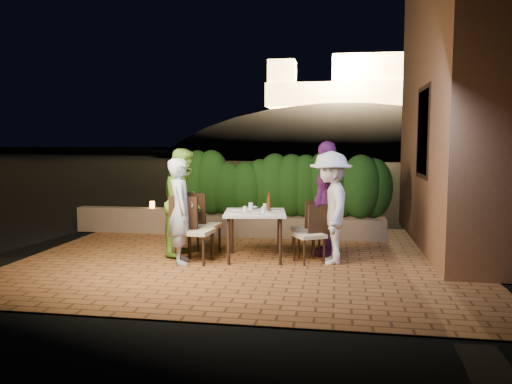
% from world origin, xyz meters
% --- Properties ---
extents(ground, '(400.00, 400.00, 0.00)m').
position_xyz_m(ground, '(0.00, 0.00, -0.02)').
color(ground, black).
rests_on(ground, ground).
extents(terrace_floor, '(7.00, 6.00, 0.15)m').
position_xyz_m(terrace_floor, '(0.00, 0.50, -0.07)').
color(terrace_floor, '#915A2E').
rests_on(terrace_floor, ground).
extents(building_wall, '(1.60, 5.00, 5.00)m').
position_xyz_m(building_wall, '(3.60, 2.00, 2.50)').
color(building_wall, '#925D39').
rests_on(building_wall, ground).
extents(window_pane, '(0.08, 1.00, 1.40)m').
position_xyz_m(window_pane, '(2.82, 1.50, 2.00)').
color(window_pane, black).
rests_on(window_pane, building_wall).
extents(window_frame, '(0.06, 1.15, 1.55)m').
position_xyz_m(window_frame, '(2.81, 1.50, 2.00)').
color(window_frame, black).
rests_on(window_frame, building_wall).
extents(planter, '(4.20, 0.55, 0.40)m').
position_xyz_m(planter, '(0.20, 2.30, 0.20)').
color(planter, '#74604A').
rests_on(planter, ground).
extents(hedge, '(4.00, 0.70, 1.10)m').
position_xyz_m(hedge, '(0.20, 2.30, 0.95)').
color(hedge, '#15370F').
rests_on(hedge, planter).
extents(parapet, '(2.20, 0.30, 0.50)m').
position_xyz_m(parapet, '(-2.80, 2.30, 0.25)').
color(parapet, '#74604A').
rests_on(parapet, ground).
extents(hill, '(52.00, 40.00, 22.00)m').
position_xyz_m(hill, '(2.00, 60.00, -4.00)').
color(hill, black).
rests_on(hill, ground).
extents(fortress, '(26.00, 8.00, 8.00)m').
position_xyz_m(fortress, '(2.00, 60.00, 10.50)').
color(fortress, '#FFCC7A').
rests_on(fortress, hill).
extents(dining_table, '(1.07, 1.07, 0.75)m').
position_xyz_m(dining_table, '(0.11, 0.36, 0.38)').
color(dining_table, white).
rests_on(dining_table, ground).
extents(plate_nw, '(0.24, 0.24, 0.01)m').
position_xyz_m(plate_nw, '(-0.12, 0.14, 0.76)').
color(plate_nw, white).
rests_on(plate_nw, dining_table).
extents(plate_sw, '(0.23, 0.23, 0.01)m').
position_xyz_m(plate_sw, '(-0.21, 0.54, 0.76)').
color(plate_sw, white).
rests_on(plate_sw, dining_table).
extents(plate_ne, '(0.20, 0.20, 0.01)m').
position_xyz_m(plate_ne, '(0.39, 0.18, 0.76)').
color(plate_ne, white).
rests_on(plate_ne, dining_table).
extents(plate_se, '(0.20, 0.20, 0.01)m').
position_xyz_m(plate_se, '(0.39, 0.59, 0.76)').
color(plate_se, white).
rests_on(plate_se, dining_table).
extents(plate_centre, '(0.20, 0.20, 0.01)m').
position_xyz_m(plate_centre, '(0.14, 0.33, 0.76)').
color(plate_centre, white).
rests_on(plate_centre, dining_table).
extents(plate_front, '(0.20, 0.20, 0.01)m').
position_xyz_m(plate_front, '(0.21, 0.05, 0.76)').
color(plate_front, white).
rests_on(plate_front, dining_table).
extents(glass_nw, '(0.06, 0.06, 0.10)m').
position_xyz_m(glass_nw, '(-0.02, 0.20, 0.80)').
color(glass_nw, silver).
rests_on(glass_nw, dining_table).
extents(glass_sw, '(0.07, 0.07, 0.12)m').
position_xyz_m(glass_sw, '(0.01, 0.56, 0.81)').
color(glass_sw, silver).
rests_on(glass_sw, dining_table).
extents(glass_ne, '(0.06, 0.06, 0.10)m').
position_xyz_m(glass_ne, '(0.27, 0.24, 0.80)').
color(glass_ne, silver).
rests_on(glass_ne, dining_table).
extents(glass_se, '(0.06, 0.06, 0.11)m').
position_xyz_m(glass_se, '(0.25, 0.53, 0.81)').
color(glass_se, silver).
rests_on(glass_se, dining_table).
extents(beer_bottle, '(0.06, 0.06, 0.30)m').
position_xyz_m(beer_bottle, '(0.32, 0.45, 0.90)').
color(beer_bottle, '#50290D').
rests_on(beer_bottle, dining_table).
extents(bowl, '(0.17, 0.17, 0.04)m').
position_xyz_m(bowl, '(0.02, 0.68, 0.77)').
color(bowl, white).
rests_on(bowl, dining_table).
extents(chair_left_front, '(0.52, 0.52, 1.01)m').
position_xyz_m(chair_left_front, '(-0.73, -0.03, 0.50)').
color(chair_left_front, black).
rests_on(chair_left_front, ground).
extents(chair_left_back, '(0.51, 0.51, 1.01)m').
position_xyz_m(chair_left_back, '(-0.74, 0.47, 0.51)').
color(chair_left_back, black).
rests_on(chair_left_back, ground).
extents(chair_right_front, '(0.56, 0.56, 0.88)m').
position_xyz_m(chair_right_front, '(0.97, 0.25, 0.44)').
color(chair_right_front, black).
rests_on(chair_right_front, ground).
extents(chair_right_back, '(0.53, 0.53, 0.89)m').
position_xyz_m(chair_right_back, '(0.90, 0.70, 0.45)').
color(chair_right_back, black).
rests_on(chair_right_back, ground).
extents(diner_blue, '(0.56, 0.68, 1.60)m').
position_xyz_m(diner_blue, '(-0.95, -0.10, 0.80)').
color(diner_blue, '#ABC2DC').
rests_on(diner_blue, ground).
extents(diner_green, '(0.76, 0.92, 1.73)m').
position_xyz_m(diner_green, '(-1.06, 0.47, 0.87)').
color(diner_green, '#74B538').
rests_on(diner_green, ground).
extents(diner_white, '(0.78, 1.17, 1.70)m').
position_xyz_m(diner_white, '(1.29, 0.27, 0.85)').
color(diner_white, white).
rests_on(diner_white, ground).
extents(diner_purple, '(0.74, 1.17, 1.85)m').
position_xyz_m(diner_purple, '(1.23, 0.80, 0.93)').
color(diner_purple, '#6F2878').
rests_on(diner_purple, ground).
extents(parapet_lamp, '(0.10, 0.10, 0.14)m').
position_xyz_m(parapet_lamp, '(-2.33, 2.30, 0.57)').
color(parapet_lamp, orange).
rests_on(parapet_lamp, parapet).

